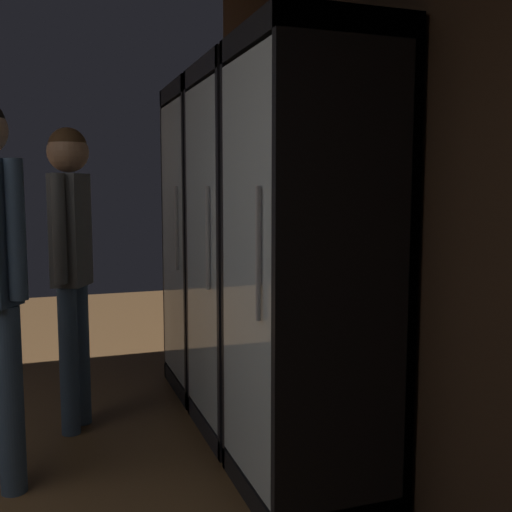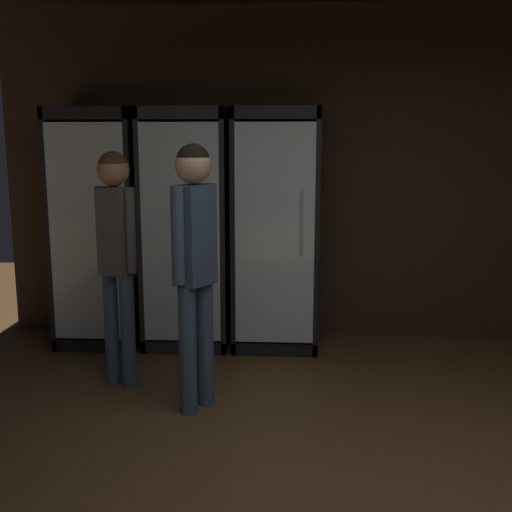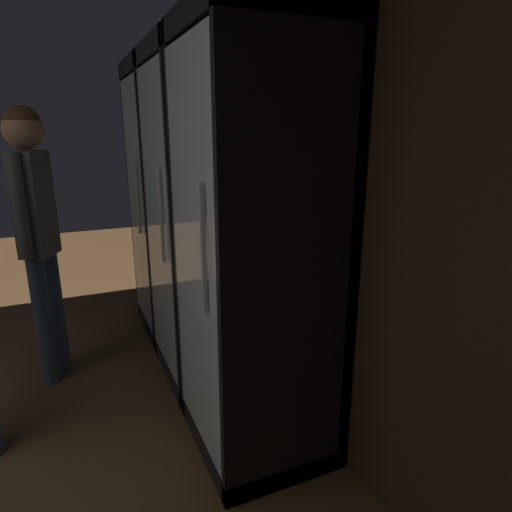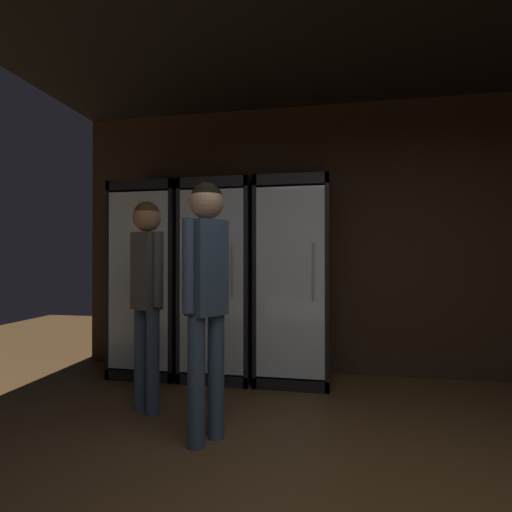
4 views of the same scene
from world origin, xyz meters
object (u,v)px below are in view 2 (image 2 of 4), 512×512
cooler_right (394,295)px  shopper_far (77,308)px  cooler_far_left (98,288)px  cooler_left (182,290)px  cooler_center (279,291)px  shopper_near (203,310)px

cooler_right → shopper_far: (-1.29, -1.03, -0.05)m
cooler_far_left → cooler_left: 0.68m
cooler_center → shopper_far: (-0.61, -1.03, -0.05)m
cooler_right → shopper_near: bearing=-112.6°
cooler_left → shopper_near: size_ratio=1.30×
cooler_left → shopper_far: 1.03m
shopper_far → cooler_left: bearing=93.6°
cooler_left → shopper_far: bearing=-86.4°
cooler_left → cooler_right: (1.35, -0.00, 0.00)m
shopper_far → cooler_far_left: bearing=125.8°
shopper_near → shopper_far: bearing=169.4°
cooler_far_left → shopper_far: 1.27m
cooler_far_left → cooler_left: (0.68, 0.00, -0.00)m
cooler_far_left → shopper_near: bearing=-37.4°
cooler_far_left → cooler_right: 2.03m
cooler_left → cooler_center: 0.68m
cooler_center → shopper_near: bearing=-81.0°
cooler_left → cooler_right: 1.35m
cooler_far_left → cooler_right: bearing=0.0°
cooler_center → shopper_far: 1.20m
cooler_right → shopper_near: cooler_right is taller
shopper_far → shopper_near: bearing=-10.6°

